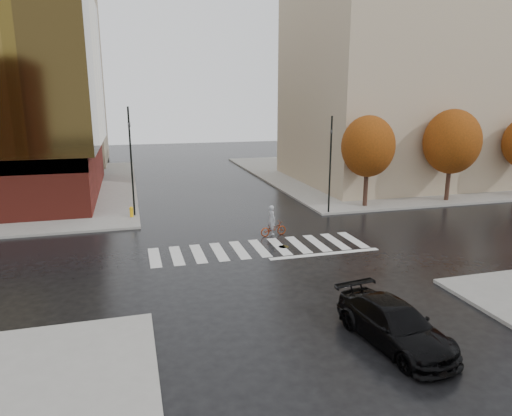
{
  "coord_description": "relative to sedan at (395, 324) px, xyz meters",
  "views": [
    {
      "loc": [
        -6.42,
        -21.77,
        7.82
      ],
      "look_at": [
        0.05,
        1.4,
        2.0
      ],
      "focal_mm": 32.0,
      "sensor_mm": 36.0,
      "label": 1
    }
  ],
  "objects": [
    {
      "name": "tree_ne_a",
      "position": [
        8.46,
        17.4,
        3.78
      ],
      "size": [
        3.8,
        3.8,
        6.5
      ],
      "color": "#301F15",
      "rests_on": "sidewalk_ne"
    },
    {
      "name": "traffic_light_nw",
      "position": [
        -7.84,
        19.0,
        3.52
      ],
      "size": [
        0.18,
        0.15,
        7.14
      ],
      "rotation": [
        0.0,
        0.0,
        -1.55
      ],
      "color": "black",
      "rests_on": "sidewalk_nw"
    },
    {
      "name": "cyclist",
      "position": [
        -0.17,
        12.5,
        -0.06
      ],
      "size": [
        1.67,
        0.79,
        1.82
      ],
      "rotation": [
        0.0,
        0.0,
        1.72
      ],
      "color": "maroon",
      "rests_on": "ground"
    },
    {
      "name": "manhole",
      "position": [
        -0.23,
        10.36,
        -0.67
      ],
      "size": [
        0.68,
        0.68,
        0.01
      ],
      "primitive_type": "cylinder",
      "rotation": [
        0.0,
        0.0,
        -0.27
      ],
      "color": "#443B18",
      "rests_on": "ground"
    },
    {
      "name": "sidewalk_ne",
      "position": [
        19.46,
        31.0,
        -0.6
      ],
      "size": [
        30.0,
        30.0,
        0.15
      ],
      "primitive_type": "cube",
      "color": "gray",
      "rests_on": "ground"
    },
    {
      "name": "ground",
      "position": [
        -1.54,
        10.0,
        -0.68
      ],
      "size": [
        120.0,
        120.0,
        0.0
      ],
      "primitive_type": "plane",
      "color": "black",
      "rests_on": "ground"
    },
    {
      "name": "fire_hydrant",
      "position": [
        -8.04,
        18.59,
        -0.14
      ],
      "size": [
        0.25,
        0.25,
        0.7
      ],
      "color": "#F1B00E",
      "rests_on": "sidewalk_nw"
    },
    {
      "name": "building_ne_tan",
      "position": [
        15.46,
        27.0,
        8.47
      ],
      "size": [
        16.0,
        16.0,
        18.0
      ],
      "primitive_type": "cube",
      "color": "tan",
      "rests_on": "sidewalk_ne"
    },
    {
      "name": "building_nw_far",
      "position": [
        -17.54,
        47.0,
        9.47
      ],
      "size": [
        14.0,
        12.0,
        20.0
      ],
      "primitive_type": "cube",
      "color": "tan",
      "rests_on": "sidewalk_nw"
    },
    {
      "name": "sedan",
      "position": [
        0.0,
        0.0,
        0.0
      ],
      "size": [
        2.56,
        4.91,
        1.36
      ],
      "primitive_type": "imported",
      "rotation": [
        0.0,
        0.0,
        0.15
      ],
      "color": "black",
      "rests_on": "ground"
    },
    {
      "name": "traffic_light_ne",
      "position": [
        5.08,
        16.3,
        3.11
      ],
      "size": [
        0.16,
        0.19,
        6.52
      ],
      "rotation": [
        0.0,
        0.0,
        2.95
      ],
      "color": "black",
      "rests_on": "sidewalk_ne"
    },
    {
      "name": "crosswalk",
      "position": [
        -1.54,
        10.5,
        -0.67
      ],
      "size": [
        12.0,
        3.0,
        0.01
      ],
      "primitive_type": "cube",
      "color": "silver",
      "rests_on": "ground"
    },
    {
      "name": "tree_ne_b",
      "position": [
        15.46,
        17.4,
        3.94
      ],
      "size": [
        4.2,
        4.2,
        6.89
      ],
      "color": "#301F15",
      "rests_on": "sidewalk_ne"
    }
  ]
}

